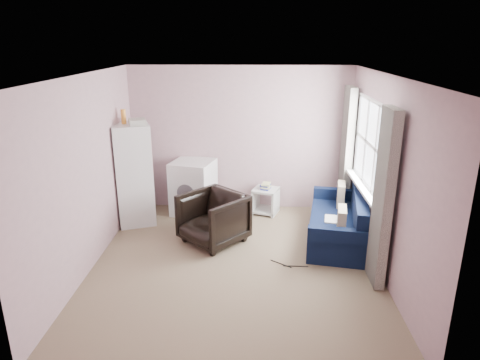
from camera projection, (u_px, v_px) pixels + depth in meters
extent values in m
cube|color=#7C6951|center=(235.00, 264.00, 5.83)|extent=(3.80, 4.20, 0.02)
cube|color=silver|center=(234.00, 74.00, 5.03)|extent=(3.80, 4.20, 0.02)
cube|color=#AF8A91|center=(240.00, 139.00, 7.43)|extent=(3.80, 0.02, 2.50)
cube|color=#AF8A91|center=(222.00, 256.00, 3.43)|extent=(3.80, 0.02, 2.50)
cube|color=#AF8A91|center=(86.00, 175.00, 5.49)|extent=(0.02, 4.20, 2.50)
cube|color=#AF8A91|center=(386.00, 178.00, 5.36)|extent=(0.02, 4.20, 2.50)
cube|color=white|center=(372.00, 145.00, 5.95)|extent=(0.01, 1.60, 1.20)
imported|color=black|center=(213.00, 216.00, 6.31)|extent=(1.12, 1.11, 0.84)
cube|color=silver|center=(134.00, 175.00, 6.89)|extent=(0.73, 0.73, 1.65)
cube|color=#444148|center=(152.00, 185.00, 7.04)|extent=(0.20, 0.50, 0.02)
cube|color=#444148|center=(149.00, 154.00, 7.08)|extent=(0.03, 0.03, 0.47)
cube|color=white|center=(151.00, 154.00, 6.85)|extent=(0.15, 0.37, 0.57)
cylinder|color=orange|center=(124.00, 116.00, 6.61)|extent=(0.10, 0.10, 0.23)
cube|color=#B0B1A7|center=(137.00, 122.00, 6.57)|extent=(0.33, 0.35, 0.08)
cube|color=silver|center=(193.00, 187.00, 7.39)|extent=(0.81, 0.81, 0.93)
cube|color=#444148|center=(192.00, 164.00, 7.23)|extent=(0.75, 0.73, 0.05)
cylinder|color=#444148|center=(186.00, 193.00, 7.08)|extent=(0.30, 0.10, 0.31)
cube|color=silver|center=(266.00, 190.00, 7.38)|extent=(0.51, 0.51, 0.04)
cube|color=silver|center=(265.00, 210.00, 7.50)|extent=(0.51, 0.51, 0.04)
cube|color=silver|center=(256.00, 199.00, 7.51)|extent=(0.17, 0.39, 0.45)
cube|color=silver|center=(276.00, 202.00, 7.38)|extent=(0.17, 0.39, 0.45)
cube|color=navy|center=(266.00, 188.00, 7.37)|extent=(0.19, 0.23, 0.03)
cube|color=#C1C081|center=(266.00, 187.00, 7.36)|extent=(0.18, 0.22, 0.03)
cube|color=navy|center=(265.00, 185.00, 7.36)|extent=(0.20, 0.23, 0.03)
cube|color=#C1C081|center=(266.00, 184.00, 7.34)|extent=(0.18, 0.22, 0.03)
cube|color=black|center=(336.00, 229.00, 6.44)|extent=(1.06, 1.77, 0.37)
cube|color=black|center=(360.00, 207.00, 6.25)|extent=(0.45, 1.66, 0.40)
cube|color=black|center=(338.00, 235.00, 5.61)|extent=(0.79, 0.26, 0.18)
cube|color=black|center=(337.00, 194.00, 7.09)|extent=(0.79, 0.26, 0.18)
cube|color=tan|center=(342.00, 221.00, 5.82)|extent=(0.17, 0.38, 0.37)
cube|color=tan|center=(341.00, 194.00, 6.81)|extent=(0.17, 0.38, 0.37)
cube|color=silver|center=(332.00, 219.00, 6.31)|extent=(0.26, 0.34, 0.02)
cube|color=silver|center=(341.00, 213.00, 6.25)|extent=(0.11, 0.31, 0.20)
cube|color=white|center=(363.00, 188.00, 6.15)|extent=(0.14, 1.70, 0.04)
cube|color=white|center=(367.00, 186.00, 6.14)|extent=(0.02, 1.68, 0.05)
cube|color=white|center=(371.00, 145.00, 5.95)|extent=(0.02, 1.68, 0.05)
cube|color=white|center=(375.00, 102.00, 5.76)|extent=(0.02, 1.68, 0.05)
cube|color=white|center=(387.00, 161.00, 5.19)|extent=(0.02, 0.05, 1.20)
cube|color=white|center=(376.00, 150.00, 5.70)|extent=(0.02, 0.05, 1.20)
cube|color=white|center=(366.00, 141.00, 6.20)|extent=(0.02, 0.05, 1.20)
cube|color=white|center=(358.00, 133.00, 6.71)|extent=(0.02, 0.05, 1.20)
cube|color=beige|center=(383.00, 200.00, 5.06)|extent=(0.12, 0.46, 2.18)
cube|color=beige|center=(346.00, 153.00, 7.11)|extent=(0.12, 0.46, 2.18)
cylinder|color=black|center=(296.00, 266.00, 5.74)|extent=(0.34, 0.02, 0.01)
cylinder|color=black|center=(281.00, 264.00, 5.80)|extent=(0.28, 0.21, 0.01)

